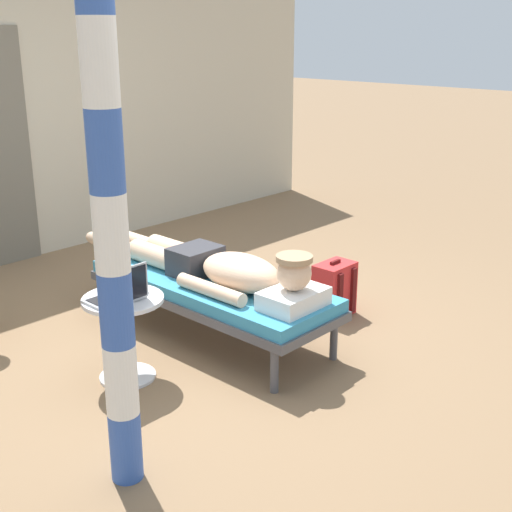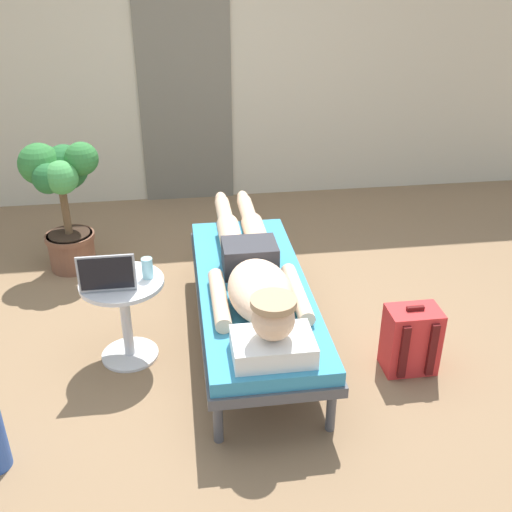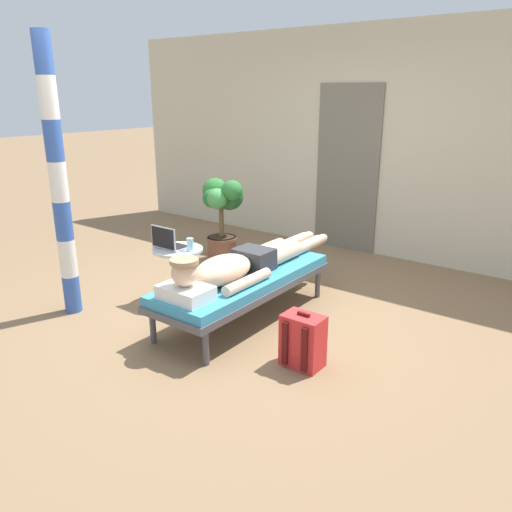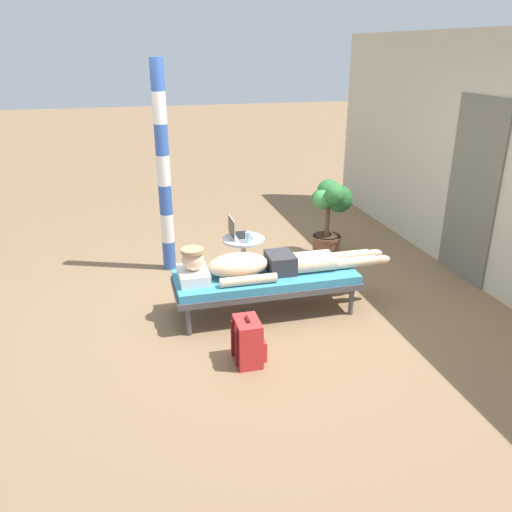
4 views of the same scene
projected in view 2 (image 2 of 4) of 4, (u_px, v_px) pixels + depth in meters
The scene contains 10 objects.
ground_plane at pixel (234, 342), 3.74m from camera, with size 40.00×40.00×0.00m, color #846647.
house_wall_back at pixel (215, 52), 5.38m from camera, with size 7.60×0.20×2.70m, color beige.
house_door_panel at pixel (185, 93), 5.40m from camera, with size 0.84×0.03×2.04m, color #6D6759.
lounge_chair at pixel (253, 294), 3.59m from camera, with size 0.67×1.83×0.42m.
person_reclining at pixel (254, 272), 3.47m from camera, with size 0.53×2.17×0.33m.
side_table at pixel (124, 306), 3.45m from camera, with size 0.48×0.48×0.52m.
laptop at pixel (109, 277), 3.29m from camera, with size 0.31×0.24×0.23m.
drink_glass at pixel (147, 268), 3.38m from camera, with size 0.06×0.06×0.12m, color #99D8E5.
backpack at pixel (410, 340), 3.43m from camera, with size 0.30×0.26×0.42m.
potted_plant at pixel (62, 191), 4.35m from camera, with size 0.57×0.51×0.98m.
Camera 2 is at (-0.29, -3.05, 2.22)m, focal length 41.79 mm.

